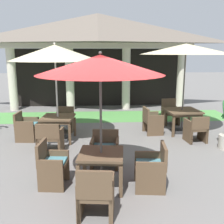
{
  "coord_description": "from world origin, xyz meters",
  "views": [
    {
      "loc": [
        -0.08,
        -4.66,
        2.59
      ],
      "look_at": [
        0.37,
        3.01,
        0.87
      ],
      "focal_mm": 42.88,
      "sensor_mm": 36.0,
      "label": 1
    }
  ],
  "objects": [
    {
      "name": "patio_chair_mid_right_west",
      "position": [
        1.7,
        3.63,
        0.41
      ],
      "size": [
        0.6,
        0.67,
        0.86
      ],
      "rotation": [
        0.0,
        0.0,
        -1.47
      ],
      "color": "brown",
      "rests_on": "ground"
    },
    {
      "name": "patio_chair_near_foreground_west",
      "position": [
        -2.21,
        3.21,
        0.4
      ],
      "size": [
        0.63,
        0.65,
        0.84
      ],
      "rotation": [
        0.0,
        0.0,
        -1.66
      ],
      "color": "brown",
      "rests_on": "ground"
    },
    {
      "name": "patio_chair_near_foreground_north",
      "position": [
        -1.15,
        4.08,
        0.39
      ],
      "size": [
        0.61,
        0.57,
        0.8
      ],
      "rotation": [
        0.0,
        0.0,
        -3.23
      ],
      "color": "brown",
      "rests_on": "ground"
    },
    {
      "name": "patio_umbrella_mid_right",
      "position": [
        2.72,
        3.74,
        2.67
      ],
      "size": [
        2.88,
        2.88,
        2.91
      ],
      "color": "#2D2D2D",
      "rests_on": "ground"
    },
    {
      "name": "patio_table_near_foreground",
      "position": [
        -1.24,
        3.12,
        0.63
      ],
      "size": [
        1.0,
        1.0,
        0.73
      ],
      "rotation": [
        0.0,
        0.0,
        -0.09
      ],
      "color": "brown",
      "rests_on": "ground"
    },
    {
      "name": "background_pavilion",
      "position": [
        0.0,
        7.64,
        3.28
      ],
      "size": [
        8.88,
        2.83,
        4.24
      ],
      "color": "beige",
      "rests_on": "ground"
    },
    {
      "name": "patio_chair_mid_right_north",
      "position": [
        2.61,
        4.76,
        0.41
      ],
      "size": [
        0.61,
        0.56,
        0.92
      ],
      "rotation": [
        0.0,
        0.0,
        -3.04
      ],
      "color": "brown",
      "rests_on": "ground"
    },
    {
      "name": "patio_chair_mid_right_south",
      "position": [
        2.82,
        2.72,
        0.39
      ],
      "size": [
        0.6,
        0.62,
        0.8
      ],
      "rotation": [
        0.0,
        0.0,
        0.1
      ],
      "color": "brown",
      "rests_on": "ground"
    },
    {
      "name": "patio_chair_mid_left_east",
      "position": [
        0.96,
        0.09,
        0.41
      ],
      "size": [
        0.63,
        0.66,
        0.89
      ],
      "rotation": [
        0.0,
        0.0,
        1.46
      ],
      "color": "brown",
      "rests_on": "ground"
    },
    {
      "name": "ground_plane",
      "position": [
        0.0,
        0.0,
        0.0
      ],
      "size": [
        60.0,
        60.0,
        0.0
      ],
      "primitive_type": "plane",
      "color": "slate"
    },
    {
      "name": "patio_chair_mid_left_south",
      "position": [
        -0.11,
        -0.78,
        0.4
      ],
      "size": [
        0.62,
        0.63,
        0.89
      ],
      "rotation": [
        0.0,
        0.0,
        -0.11
      ],
      "color": "brown",
      "rests_on": "ground"
    },
    {
      "name": "patio_chair_near_foreground_south",
      "position": [
        -1.33,
        2.15,
        0.39
      ],
      "size": [
        0.68,
        0.58,
        0.82
      ],
      "rotation": [
        0.0,
        0.0,
        -0.09
      ],
      "color": "brown",
      "rests_on": "ground"
    },
    {
      "name": "patio_umbrella_mid_left",
      "position": [
        -0.01,
        0.19,
        2.35
      ],
      "size": [
        2.32,
        2.32,
        2.61
      ],
      "color": "#2D2D2D",
      "rests_on": "ground"
    },
    {
      "name": "patio_umbrella_near_foreground",
      "position": [
        -1.24,
        3.12,
        2.56
      ],
      "size": [
        2.56,
        2.56,
        2.86
      ],
      "color": "#2D2D2D",
      "rests_on": "ground"
    },
    {
      "name": "patio_table_mid_right",
      "position": [
        2.72,
        3.74,
        0.65
      ],
      "size": [
        1.14,
        1.14,
        0.75
      ],
      "rotation": [
        0.0,
        0.0,
        0.1
      ],
      "color": "brown",
      "rests_on": "ground"
    },
    {
      "name": "patio_chair_mid_left_west",
      "position": [
        -0.98,
        0.3,
        0.42
      ],
      "size": [
        0.56,
        0.63,
        0.9
      ],
      "rotation": [
        0.0,
        0.0,
        -1.68
      ],
      "color": "brown",
      "rests_on": "ground"
    },
    {
      "name": "patio_chair_mid_left_north",
      "position": [
        0.09,
        1.16,
        0.41
      ],
      "size": [
        0.69,
        0.6,
        0.82
      ],
      "rotation": [
        0.0,
        0.0,
        -3.25
      ],
      "color": "brown",
      "rests_on": "ground"
    },
    {
      "name": "lawn_strip",
      "position": [
        0.0,
        6.05,
        0.0
      ],
      "size": [
        10.68,
        1.95,
        0.01
      ],
      "primitive_type": "cube",
      "color": "#519347",
      "rests_on": "ground"
    },
    {
      "name": "patio_table_mid_left",
      "position": [
        -0.01,
        0.19,
        0.6
      ],
      "size": [
        0.93,
        0.93,
        0.71
      ],
      "rotation": [
        0.0,
        0.0,
        -0.11
      ],
      "color": "brown",
      "rests_on": "ground"
    }
  ]
}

